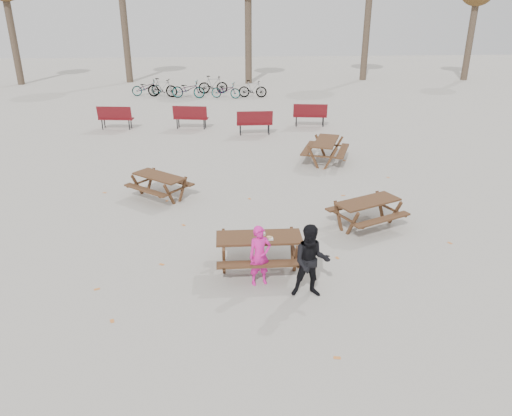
{
  "coord_description": "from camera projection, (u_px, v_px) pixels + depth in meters",
  "views": [
    {
      "loc": [
        -0.66,
        -9.38,
        5.46
      ],
      "look_at": [
        0.0,
        1.0,
        1.0
      ],
      "focal_mm": 35.0,
      "sensor_mm": 36.0,
      "label": 1
    }
  ],
  "objects": [
    {
      "name": "food_tray",
      "position": [
        269.0,
        239.0,
        10.35
      ],
      "size": [
        0.18,
        0.11,
        0.03
      ],
      "primitive_type": "cube",
      "color": "white",
      "rests_on": "main_picnic_table"
    },
    {
      "name": "ground",
      "position": [
        259.0,
        269.0,
        10.8
      ],
      "size": [
        80.0,
        80.0,
        0.0
      ],
      "primitive_type": "plane",
      "color": "gray",
      "rests_on": "ground"
    },
    {
      "name": "park_bench_row",
      "position": [
        218.0,
        118.0,
        21.75
      ],
      "size": [
        10.17,
        1.9,
        1.03
      ],
      "color": "maroon",
      "rests_on": "ground"
    },
    {
      "name": "soda_bottle",
      "position": [
        264.0,
        236.0,
        10.34
      ],
      "size": [
        0.07,
        0.07,
        0.17
      ],
      "color": "silver",
      "rests_on": "main_picnic_table"
    },
    {
      "name": "bicycle_row",
      "position": [
        195.0,
        88.0,
        28.78
      ],
      "size": [
        7.9,
        2.33,
        1.06
      ],
      "color": "black",
      "rests_on": "ground"
    },
    {
      "name": "picnic_table_far",
      "position": [
        325.0,
        151.0,
        17.52
      ],
      "size": [
        1.98,
        2.2,
        0.78
      ],
      "primitive_type": null,
      "rotation": [
        0.0,
        0.0,
        1.23
      ],
      "color": "#361F13",
      "rests_on": "ground"
    },
    {
      "name": "picnic_table_north",
      "position": [
        160.0,
        187.0,
        14.43
      ],
      "size": [
        2.05,
        2.01,
        0.69
      ],
      "primitive_type": null,
      "rotation": [
        0.0,
        0.0,
        -0.7
      ],
      "color": "#361F13",
      "rests_on": "ground"
    },
    {
      "name": "picnic_table_east",
      "position": [
        367.0,
        214.0,
        12.61
      ],
      "size": [
        2.07,
        1.92,
        0.71
      ],
      "primitive_type": null,
      "rotation": [
        0.0,
        0.0,
        0.45
      ],
      "color": "#361F13",
      "rests_on": "ground"
    },
    {
      "name": "bread_roll",
      "position": [
        269.0,
        237.0,
        10.33
      ],
      "size": [
        0.14,
        0.06,
        0.05
      ],
      "primitive_type": "ellipsoid",
      "color": "tan",
      "rests_on": "food_tray"
    },
    {
      "name": "main_picnic_table",
      "position": [
        259.0,
        244.0,
        10.57
      ],
      "size": [
        1.8,
        1.45,
        0.78
      ],
      "color": "#361F13",
      "rests_on": "ground"
    },
    {
      "name": "adult",
      "position": [
        311.0,
        262.0,
        9.55
      ],
      "size": [
        0.77,
        0.62,
        1.5
      ],
      "primitive_type": "imported",
      "rotation": [
        0.0,
        0.0,
        -0.07
      ],
      "color": "black",
      "rests_on": "ground"
    },
    {
      "name": "fallen_leaves",
      "position": [
        271.0,
        220.0,
        13.12
      ],
      "size": [
        11.0,
        11.0,
        0.01
      ],
      "primitive_type": null,
      "color": "orange",
      "rests_on": "ground"
    },
    {
      "name": "child",
      "position": [
        260.0,
        256.0,
        10.0
      ],
      "size": [
        0.52,
        0.41,
        1.28
      ],
      "primitive_type": "imported",
      "rotation": [
        0.0,
        0.0,
        0.24
      ],
      "color": "#D61A8C",
      "rests_on": "ground"
    }
  ]
}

